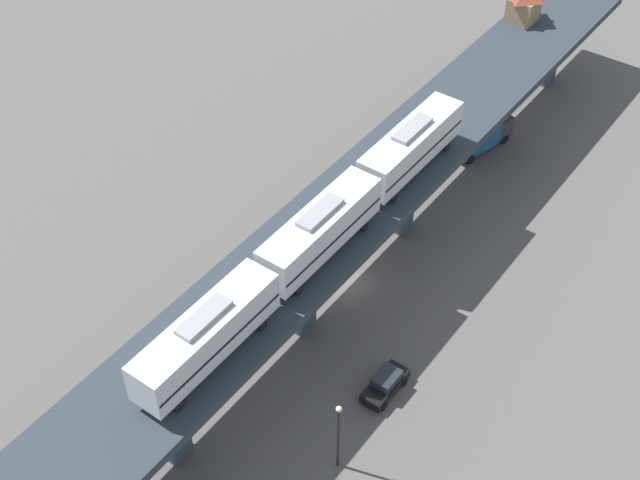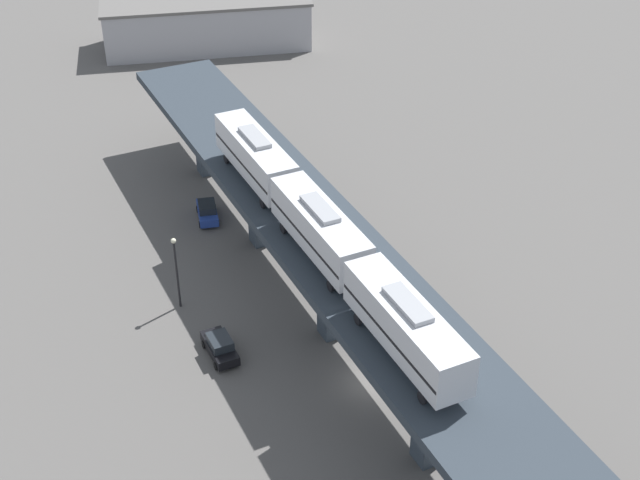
{
  "view_description": "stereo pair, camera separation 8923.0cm",
  "coord_description": "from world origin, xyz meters",
  "px_view_note": "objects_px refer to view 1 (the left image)",
  "views": [
    {
      "loc": [
        -43.01,
        32.23,
        55.61
      ],
      "look_at": [
        -3.23,
        4.98,
        10.09
      ],
      "focal_mm": 50.0,
      "sensor_mm": 36.0,
      "label": 1
    },
    {
      "loc": [
        -9.42,
        -49.98,
        47.0
      ],
      "look_at": [
        -3.23,
        4.98,
        10.09
      ],
      "focal_mm": 50.0,
      "sensor_mm": 36.0,
      "label": 2
    }
  ],
  "objects_px": {
    "street_car_black": "(385,384)",
    "street_lamp": "(338,432)",
    "delivery_truck": "(480,135)",
    "subway_train": "(320,230)",
    "signal_hut": "(524,4)"
  },
  "relations": [
    {
      "from": "subway_train",
      "to": "signal_hut",
      "type": "height_order",
      "value": "subway_train"
    },
    {
      "from": "signal_hut",
      "to": "delivery_truck",
      "type": "xyz_separation_m",
      "value": [
        -6.17,
        10.1,
        -8.62
      ]
    },
    {
      "from": "street_car_black",
      "to": "delivery_truck",
      "type": "height_order",
      "value": "delivery_truck"
    },
    {
      "from": "street_lamp",
      "to": "signal_hut",
      "type": "bearing_deg",
      "value": -56.83
    },
    {
      "from": "subway_train",
      "to": "delivery_truck",
      "type": "bearing_deg",
      "value": -68.11
    },
    {
      "from": "street_car_black",
      "to": "delivery_truck",
      "type": "xyz_separation_m",
      "value": [
        18.91,
        -26.51,
        0.82
      ]
    },
    {
      "from": "signal_hut",
      "to": "street_car_black",
      "type": "relative_size",
      "value": 0.86
    },
    {
      "from": "delivery_truck",
      "to": "street_lamp",
      "type": "height_order",
      "value": "street_lamp"
    },
    {
      "from": "street_car_black",
      "to": "street_lamp",
      "type": "height_order",
      "value": "street_lamp"
    },
    {
      "from": "delivery_truck",
      "to": "street_car_black",
      "type": "bearing_deg",
      "value": 125.51
    },
    {
      "from": "street_car_black",
      "to": "street_lamp",
      "type": "relative_size",
      "value": 0.68
    },
    {
      "from": "street_car_black",
      "to": "delivery_truck",
      "type": "relative_size",
      "value": 0.64
    },
    {
      "from": "signal_hut",
      "to": "delivery_truck",
      "type": "height_order",
      "value": "signal_hut"
    },
    {
      "from": "subway_train",
      "to": "street_car_black",
      "type": "bearing_deg",
      "value": -175.97
    },
    {
      "from": "delivery_truck",
      "to": "street_lamp",
      "type": "relative_size",
      "value": 1.06
    }
  ]
}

